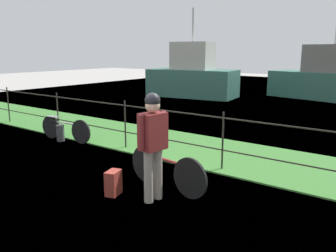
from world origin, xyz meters
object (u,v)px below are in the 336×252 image
(backpack_on_paving, at_px, (113,183))
(moored_boat_mid, at_px, (192,77))
(mooring_bollard, at_px, (60,133))
(bicycle_parked, at_px, (65,128))
(moored_boat_near, at_px, (332,80))
(terrier_dog, at_px, (151,128))
(bicycle_main, at_px, (166,169))
(wooden_crate, at_px, (150,140))
(cyclist_person, at_px, (153,138))

(backpack_on_paving, distance_m, moored_boat_mid, 12.60)
(mooring_bollard, xyz_separation_m, bicycle_parked, (0.06, 0.10, 0.11))
(mooring_bollard, xyz_separation_m, moored_boat_near, (3.66, 12.53, 0.73))
(terrier_dog, height_order, moored_boat_near, moored_boat_near)
(moored_boat_mid, bearing_deg, moored_boat_near, 27.02)
(bicycle_main, relative_size, wooden_crate, 4.45)
(wooden_crate, bearing_deg, terrier_dog, -7.01)
(moored_boat_mid, bearing_deg, mooring_bollard, -77.04)
(bicycle_main, height_order, terrier_dog, terrier_dog)
(bicycle_main, xyz_separation_m, moored_boat_near, (-0.45, 13.47, 0.59))
(terrier_dog, xyz_separation_m, moored_boat_mid, (-5.96, 10.44, -0.01))
(wooden_crate, bearing_deg, cyclist_person, -46.85)
(terrier_dog, relative_size, cyclist_person, 0.19)
(bicycle_main, xyz_separation_m, terrier_dog, (-0.34, 0.04, 0.65))
(mooring_bollard, bearing_deg, backpack_on_paving, -24.48)
(cyclist_person, height_order, bicycle_parked, cyclist_person)
(backpack_on_paving, bearing_deg, moored_boat_near, 162.63)
(backpack_on_paving, distance_m, mooring_bollard, 3.92)
(bicycle_main, height_order, bicycle_parked, bicycle_main)
(terrier_dog, bearing_deg, cyclist_person, -48.19)
(wooden_crate, xyz_separation_m, terrier_dog, (0.02, -0.00, 0.21))
(terrier_dog, xyz_separation_m, cyclist_person, (0.46, -0.51, 0.00))
(bicycle_parked, height_order, moored_boat_mid, moored_boat_mid)
(cyclist_person, relative_size, bicycle_parked, 1.00)
(moored_boat_mid, bearing_deg, wooden_crate, -60.37)
(bicycle_main, bearing_deg, cyclist_person, -76.53)
(wooden_crate, distance_m, bicycle_parked, 3.84)
(bicycle_main, distance_m, moored_boat_near, 13.49)
(cyclist_person, bearing_deg, mooring_bollard, 161.57)
(bicycle_main, relative_size, cyclist_person, 1.00)
(cyclist_person, bearing_deg, bicycle_main, 103.47)
(terrier_dog, xyz_separation_m, mooring_bollard, (-3.77, 0.90, -0.79))
(bicycle_main, distance_m, terrier_dog, 0.74)
(cyclist_person, distance_m, moored_boat_near, 13.95)
(cyclist_person, bearing_deg, bicycle_parked, 160.13)
(mooring_bollard, bearing_deg, moored_boat_near, 73.73)
(moored_boat_mid, bearing_deg, bicycle_parked, -76.57)
(cyclist_person, xyz_separation_m, moored_boat_mid, (-6.42, 10.95, -0.01))
(terrier_dog, distance_m, moored_boat_near, 13.43)
(cyclist_person, relative_size, mooring_bollard, 4.01)
(cyclist_person, relative_size, backpack_on_paving, 4.21)
(terrier_dog, xyz_separation_m, moored_boat_near, (-0.11, 13.43, -0.06))
(backpack_on_paving, bearing_deg, bicycle_main, 124.74)
(mooring_bollard, distance_m, moored_boat_near, 13.07)
(backpack_on_paving, height_order, mooring_bollard, mooring_bollard)
(backpack_on_paving, height_order, moored_boat_near, moored_boat_near)
(terrier_dog, relative_size, moored_boat_near, 0.05)
(terrier_dog, bearing_deg, moored_boat_near, 90.47)
(moored_boat_mid, bearing_deg, terrier_dog, -60.27)
(wooden_crate, xyz_separation_m, bicycle_parked, (-3.68, 0.99, -0.47))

